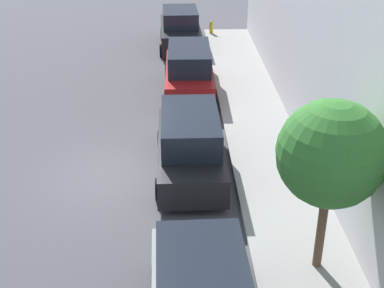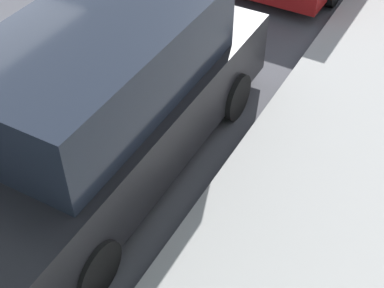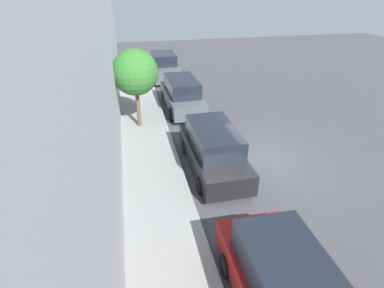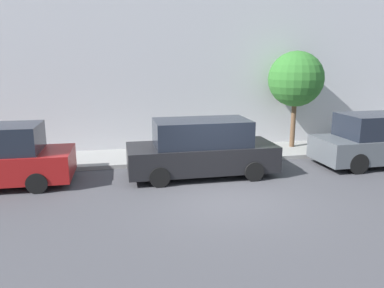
% 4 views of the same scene
% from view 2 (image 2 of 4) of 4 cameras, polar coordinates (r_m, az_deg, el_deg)
% --- Properties ---
extents(sidewalk, '(2.45, 32.00, 0.15)m').
position_cam_2_polar(sidewalk, '(5.73, 11.44, -11.16)').
color(sidewalk, gray).
rests_on(sidewalk, ground_plane).
extents(parked_minivan_third, '(2.02, 4.91, 1.90)m').
position_cam_2_polar(parked_minivan_third, '(6.05, -9.42, 4.43)').
color(parked_minivan_third, black).
rests_on(parked_minivan_third, ground_plane).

